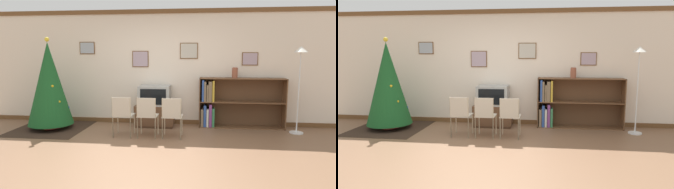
% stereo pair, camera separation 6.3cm
% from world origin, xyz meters
% --- Properties ---
extents(ground_plane, '(24.00, 24.00, 0.00)m').
position_xyz_m(ground_plane, '(0.00, 0.00, 0.00)').
color(ground_plane, brown).
extents(wall_back, '(8.80, 0.11, 2.70)m').
position_xyz_m(wall_back, '(0.00, 2.27, 1.35)').
color(wall_back, silver).
rests_on(wall_back, ground_plane).
extents(area_rug, '(1.56, 1.65, 0.01)m').
position_xyz_m(area_rug, '(-2.46, 1.42, 0.00)').
color(area_rug, '#332319').
rests_on(area_rug, ground_plane).
extents(christmas_tree, '(0.98, 0.98, 2.03)m').
position_xyz_m(christmas_tree, '(-2.46, 1.42, 1.01)').
color(christmas_tree, maroon).
rests_on(christmas_tree, area_rug).
extents(tv_console, '(0.88, 0.53, 0.50)m').
position_xyz_m(tv_console, '(-0.17, 1.93, 0.25)').
color(tv_console, '#412A1A').
rests_on(tv_console, ground_plane).
extents(television, '(0.71, 0.52, 0.45)m').
position_xyz_m(television, '(-0.17, 1.93, 0.72)').
color(television, '#9E9E99').
rests_on(television, tv_console).
extents(folding_chair_left, '(0.40, 0.40, 0.82)m').
position_xyz_m(folding_chair_left, '(-0.67, 0.95, 0.47)').
color(folding_chair_left, '#BCB29E').
rests_on(folding_chair_left, ground_plane).
extents(folding_chair_center, '(0.40, 0.40, 0.82)m').
position_xyz_m(folding_chair_center, '(-0.17, 0.95, 0.47)').
color(folding_chair_center, '#BCB29E').
rests_on(folding_chair_center, ground_plane).
extents(folding_chair_right, '(0.40, 0.40, 0.82)m').
position_xyz_m(folding_chair_right, '(0.33, 0.95, 0.47)').
color(folding_chair_right, '#BCB29E').
rests_on(folding_chair_right, ground_plane).
extents(bookshelf, '(1.91, 0.36, 1.13)m').
position_xyz_m(bookshelf, '(1.47, 2.04, 0.55)').
color(bookshelf, brown).
rests_on(bookshelf, ground_plane).
extents(vase, '(0.13, 0.13, 0.24)m').
position_xyz_m(vase, '(1.64, 2.00, 1.26)').
color(vase, brown).
rests_on(vase, bookshelf).
extents(standing_lamp, '(0.28, 0.28, 1.83)m').
position_xyz_m(standing_lamp, '(2.92, 1.64, 1.40)').
color(standing_lamp, silver).
rests_on(standing_lamp, ground_plane).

